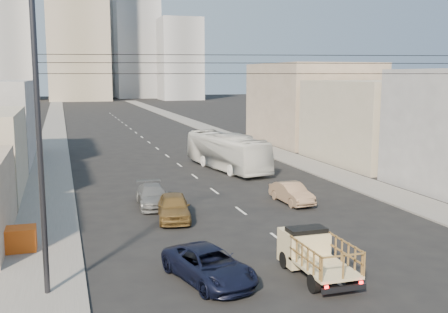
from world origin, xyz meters
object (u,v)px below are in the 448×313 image
city_bus (227,152)px  streetlamp_left (42,132)px  sedan_tan (292,193)px  sedan_brown (174,207)px  sedan_grey (153,196)px  navy_pickup (209,265)px  flatbed_pickup (315,251)px  crate_stack (17,239)px

city_bus → streetlamp_left: size_ratio=0.98×
sedan_tan → city_bus: bearing=87.5°
sedan_brown → sedan_grey: 3.68m
navy_pickup → sedan_grey: (-0.09, 13.37, -0.01)m
navy_pickup → streetlamp_left: streetlamp_left is taller
city_bus → sedan_brown: city_bus is taller
sedan_brown → city_bus: bearing=70.8°
sedan_tan → streetlamp_left: bearing=-148.4°
streetlamp_left → sedan_tan: bearing=35.4°
flatbed_pickup → sedan_grey: flatbed_pickup is taller
city_bus → sedan_grey: (-8.79, -11.54, -0.95)m
flatbed_pickup → sedan_tan: bearing=69.7°
sedan_grey → sedan_tan: bearing=-9.3°
sedan_tan → navy_pickup: bearing=-132.1°
city_bus → navy_pickup: bearing=-119.2°
flatbed_pickup → sedan_tan: 12.98m
flatbed_pickup → streetlamp_left: bearing=173.3°
city_bus → sedan_tan: 13.55m
streetlamp_left → city_bus: bearing=58.4°
sedan_grey → city_bus: bearing=55.6°
navy_pickup → flatbed_pickup: bearing=-24.7°
flatbed_pickup → city_bus: 26.03m
city_bus → sedan_brown: 17.23m
sedan_grey → streetlamp_left: streetlamp_left is taller
navy_pickup → city_bus: size_ratio=0.42×
sedan_tan → crate_stack: sedan_tan is taller
navy_pickup → crate_stack: size_ratio=2.79×
crate_stack → navy_pickup: bearing=-37.9°
city_bus → crate_stack: bearing=-141.5°
sedan_brown → flatbed_pickup: bearing=-60.5°
flatbed_pickup → crate_stack: bearing=150.8°
city_bus → crate_stack: 25.07m
sedan_tan → crate_stack: size_ratio=2.32×
flatbed_pickup → navy_pickup: size_ratio=0.88×
crate_stack → streetlamp_left: bearing=-74.2°
sedan_tan → flatbed_pickup: bearing=-114.1°
navy_pickup → sedan_brown: sedan_brown is taller
flatbed_pickup → sedan_grey: bearing=108.0°
sedan_grey → crate_stack: (-7.84, -7.20, -0.00)m
sedan_tan → crate_stack: 17.72m
sedan_brown → sedan_tan: size_ratio=1.10×
navy_pickup → sedan_tan: (9.00, 11.40, -0.01)m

